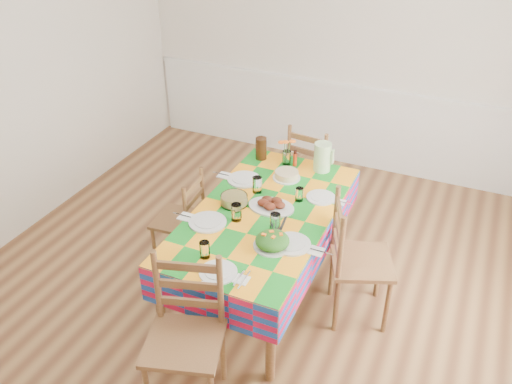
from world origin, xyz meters
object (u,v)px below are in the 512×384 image
at_px(green_pitcher, 322,157).
at_px(chair_near, 186,337).
at_px(dining_table, 264,220).
at_px(chair_right, 355,261).
at_px(tea_pitcher, 261,148).
at_px(chair_far, 312,171).
at_px(meat_platter, 271,205).
at_px(chair_left, 182,220).

relative_size(green_pitcher, chair_near, 0.24).
relative_size(dining_table, chair_right, 1.82).
bearing_deg(green_pitcher, chair_right, -56.19).
bearing_deg(dining_table, tea_pitcher, 115.03).
distance_m(dining_table, chair_far, 1.16).
relative_size(meat_platter, chair_right, 0.35).
height_order(dining_table, chair_right, chair_right).
height_order(dining_table, meat_platter, meat_platter).
height_order(tea_pitcher, chair_near, chair_near).
xyz_separation_m(green_pitcher, tea_pitcher, (-0.55, -0.02, -0.03)).
xyz_separation_m(tea_pitcher, chair_right, (1.08, -0.77, -0.31)).
bearing_deg(chair_right, chair_left, 67.30).
relative_size(meat_platter, chair_left, 0.42).
bearing_deg(tea_pitcher, green_pitcher, 2.06).
relative_size(dining_table, tea_pitcher, 9.34).
bearing_deg(chair_far, chair_left, 64.56).
bearing_deg(chair_left, tea_pitcher, 148.49).
distance_m(tea_pitcher, chair_far, 0.63).
relative_size(meat_platter, tea_pitcher, 1.82).
bearing_deg(meat_platter, tea_pitcher, 119.21).
bearing_deg(chair_right, meat_platter, 60.97).
height_order(chair_near, chair_far, chair_near).
xyz_separation_m(meat_platter, green_pitcher, (0.16, 0.70, 0.10)).
distance_m(dining_table, tea_pitcher, 0.85).
bearing_deg(tea_pitcher, chair_near, -79.88).
height_order(chair_far, chair_left, chair_far).
xyz_separation_m(meat_platter, chair_left, (-0.76, -0.07, -0.32)).
distance_m(green_pitcher, chair_far, 0.56).
bearing_deg(chair_near, meat_platter, 71.13).
bearing_deg(green_pitcher, chair_left, -140.10).
bearing_deg(chair_far, chair_near, 96.68).
height_order(green_pitcher, chair_near, chair_near).
distance_m(chair_far, chair_left, 1.35).
relative_size(tea_pitcher, chair_left, 0.23).
bearing_deg(tea_pitcher, chair_far, 48.35).
distance_m(dining_table, chair_right, 0.74).
bearing_deg(chair_far, meat_platter, 98.79).
xyz_separation_m(meat_platter, tea_pitcher, (-0.38, 0.68, 0.07)).
bearing_deg(chair_near, dining_table, 72.53).
xyz_separation_m(green_pitcher, chair_near, (-0.21, -1.92, -0.33)).
bearing_deg(chair_left, chair_right, 84.23).
bearing_deg(meat_platter, chair_left, -175.01).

